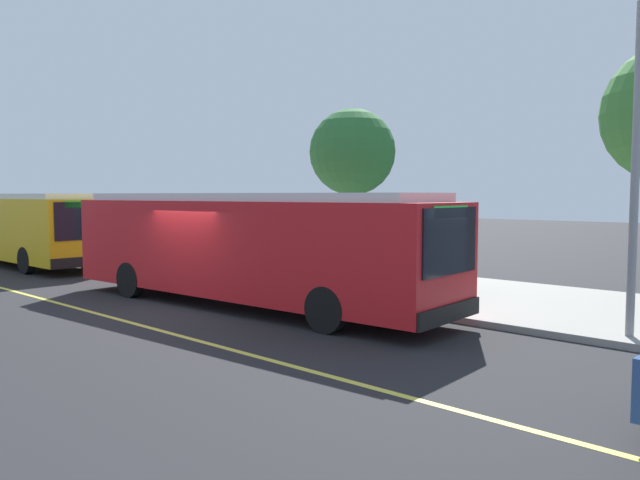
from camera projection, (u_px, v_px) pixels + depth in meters
The scene contains 10 objects.
ground_plane at pixel (196, 307), 16.06m from camera, with size 120.00×120.00×0.00m, color #232326.
sidewalk_curb at pixel (346, 281), 20.43m from camera, with size 44.00×6.40×0.15m, color gray.
lane_stripe_center at pixel (118, 319), 14.46m from camera, with size 36.00×0.14×0.01m, color #E0D64C.
transit_bus_main at pixel (247, 244), 16.10m from camera, with size 11.95×3.24×2.95m.
transit_bus_second at pixel (18, 226), 25.92m from camera, with size 11.78×2.68×2.95m.
bus_shelter at pixel (410, 227), 18.82m from camera, with size 2.90×1.60×2.48m.
waiting_bench at pixel (417, 271), 18.61m from camera, with size 1.60×0.48×0.95m.
route_sign_post at pixel (415, 233), 15.36m from camera, with size 0.44×0.08×2.80m.
street_tree_near_shelter at pixel (352, 153), 22.97m from camera, with size 3.20×3.20×5.95m.
utility_pole at pixel (635, 172), 11.86m from camera, with size 0.16×0.16×6.40m, color gray.
Camera 1 is at (13.20, -9.42, 2.91)m, focal length 34.74 mm.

